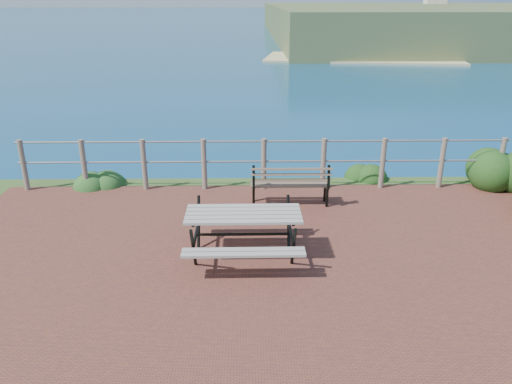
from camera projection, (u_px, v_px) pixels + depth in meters
ground at (272, 279)px, 6.67m from camera, size 10.00×7.00×0.12m
ocean at (248, 6)px, 192.77m from camera, size 1200.00×1200.00×0.00m
safety_railing at (264, 161)px, 9.58m from camera, size 9.40×0.10×1.00m
picnic_table at (244, 230)px, 7.08m from camera, size 1.62×1.40×0.68m
park_bench at (290, 177)px, 8.86m from camera, size 1.41×0.36×0.80m
shrub_right_edge at (502, 186)px, 9.96m from camera, size 1.00×1.00×1.43m
shrub_lip_west at (105, 184)px, 10.07m from camera, size 0.71×0.71×0.42m
shrub_lip_east at (361, 177)px, 10.45m from camera, size 0.69×0.69×0.41m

